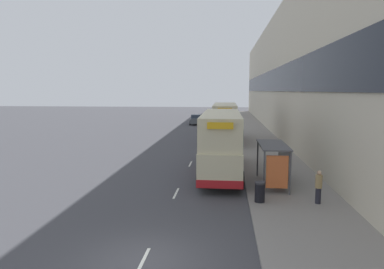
# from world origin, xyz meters

# --- Properties ---
(ground_plane) EXTENTS (220.00, 220.00, 0.00)m
(ground_plane) POSITION_xyz_m (0.00, 0.00, 0.00)
(ground_plane) COLOR #424247
(pavement) EXTENTS (5.00, 93.00, 0.14)m
(pavement) POSITION_xyz_m (6.50, 38.50, 0.07)
(pavement) COLOR gray
(pavement) RESTS_ON ground_plane
(terrace_facade) EXTENTS (3.10, 93.00, 15.91)m
(terrace_facade) POSITION_xyz_m (10.49, 38.50, 7.95)
(terrace_facade) COLOR beige
(terrace_facade) RESTS_ON ground_plane
(lane_mark_0) EXTENTS (0.12, 2.00, 0.01)m
(lane_mark_0) POSITION_xyz_m (0.00, 0.05, 0.01)
(lane_mark_0) COLOR silver
(lane_mark_0) RESTS_ON ground_plane
(lane_mark_1) EXTENTS (0.12, 2.00, 0.01)m
(lane_mark_1) POSITION_xyz_m (0.00, 7.95, 0.01)
(lane_mark_1) COLOR silver
(lane_mark_1) RESTS_ON ground_plane
(lane_mark_2) EXTENTS (0.12, 2.00, 0.01)m
(lane_mark_2) POSITION_xyz_m (0.00, 15.84, 0.01)
(lane_mark_2) COLOR silver
(lane_mark_2) RESTS_ON ground_plane
(lane_mark_3) EXTENTS (0.12, 2.00, 0.01)m
(lane_mark_3) POSITION_xyz_m (0.00, 23.74, 0.01)
(lane_mark_3) COLOR silver
(lane_mark_3) RESTS_ON ground_plane
(lane_mark_4) EXTENTS (0.12, 2.00, 0.01)m
(lane_mark_4) POSITION_xyz_m (0.00, 31.64, 0.01)
(lane_mark_4) COLOR silver
(lane_mark_4) RESTS_ON ground_plane
(bus_shelter) EXTENTS (1.60, 4.20, 2.48)m
(bus_shelter) POSITION_xyz_m (5.77, 9.50, 1.88)
(bus_shelter) COLOR #4C4C51
(bus_shelter) RESTS_ON ground_plane
(double_decker_bus_near) EXTENTS (2.85, 10.71, 4.30)m
(double_decker_bus_near) POSITION_xyz_m (2.47, 12.76, 2.28)
(double_decker_bus_near) COLOR beige
(double_decker_bus_near) RESTS_ON ground_plane
(double_decker_bus_ahead) EXTENTS (2.85, 10.68, 4.30)m
(double_decker_bus_ahead) POSITION_xyz_m (2.65, 28.03, 2.28)
(double_decker_bus_ahead) COLOR beige
(double_decker_bus_ahead) RESTS_ON ground_plane
(car_0) EXTENTS (2.03, 4.45, 1.81)m
(car_0) POSITION_xyz_m (2.62, 67.88, 0.89)
(car_0) COLOR navy
(car_0) RESTS_ON ground_plane
(car_1) EXTENTS (2.06, 4.40, 1.71)m
(car_1) POSITION_xyz_m (-2.30, 47.80, 0.85)
(car_1) COLOR #4C5156
(car_1) RESTS_ON ground_plane
(pedestrian_at_shelter) EXTENTS (0.34, 0.34, 1.71)m
(pedestrian_at_shelter) POSITION_xyz_m (7.46, 6.50, 1.01)
(pedestrian_at_shelter) COLOR #23232D
(pedestrian_at_shelter) RESTS_ON ground_plane
(pedestrian_1) EXTENTS (0.33, 0.33, 1.66)m
(pedestrian_1) POSITION_xyz_m (6.96, 12.07, 0.99)
(pedestrian_1) COLOR #23232D
(pedestrian_1) RESTS_ON ground_plane
(litter_bin) EXTENTS (0.55, 0.55, 1.05)m
(litter_bin) POSITION_xyz_m (4.55, 6.47, 0.67)
(litter_bin) COLOR black
(litter_bin) RESTS_ON ground_plane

